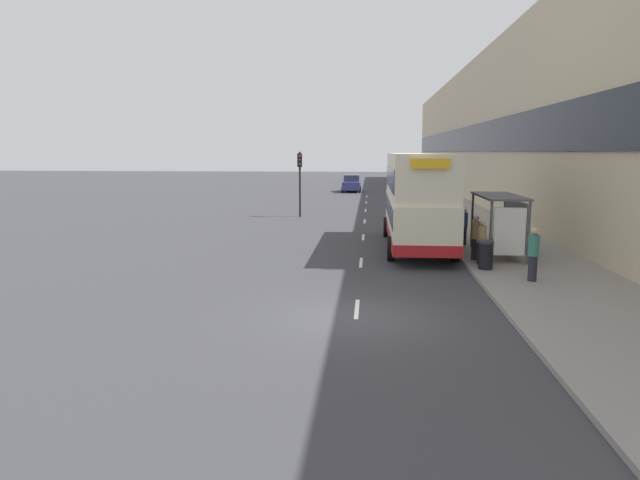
% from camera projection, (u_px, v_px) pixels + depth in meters
% --- Properties ---
extents(ground_plane, '(220.00, 220.00, 0.00)m').
position_uv_depth(ground_plane, '(356.00, 317.00, 15.23)').
color(ground_plane, '#38383D').
extents(pavement, '(5.00, 93.00, 0.14)m').
position_uv_depth(pavement, '(437.00, 199.00, 52.55)').
color(pavement, gray).
rests_on(pavement, ground_plane).
extents(terrace_facade, '(3.10, 93.00, 12.24)m').
position_uv_depth(terrace_facade, '(484.00, 132.00, 51.27)').
color(terrace_facade, '#C6B793').
rests_on(terrace_facade, ground_plane).
extents(lane_mark_0, '(0.12, 2.00, 0.01)m').
position_uv_depth(lane_mark_0, '(357.00, 309.00, 16.02)').
color(lane_mark_0, silver).
rests_on(lane_mark_0, ground_plane).
extents(lane_mark_1, '(0.12, 2.00, 0.01)m').
position_uv_depth(lane_mark_1, '(361.00, 263.00, 22.70)').
color(lane_mark_1, silver).
rests_on(lane_mark_1, ground_plane).
extents(lane_mark_2, '(0.12, 2.00, 0.01)m').
position_uv_depth(lane_mark_2, '(363.00, 237.00, 29.39)').
color(lane_mark_2, silver).
rests_on(lane_mark_2, ground_plane).
extents(lane_mark_3, '(0.12, 2.00, 0.01)m').
position_uv_depth(lane_mark_3, '(365.00, 221.00, 36.07)').
color(lane_mark_3, silver).
rests_on(lane_mark_3, ground_plane).
extents(lane_mark_4, '(0.12, 2.00, 0.01)m').
position_uv_depth(lane_mark_4, '(366.00, 210.00, 42.76)').
color(lane_mark_4, silver).
rests_on(lane_mark_4, ground_plane).
extents(lane_mark_5, '(0.12, 2.00, 0.01)m').
position_uv_depth(lane_mark_5, '(366.00, 202.00, 49.44)').
color(lane_mark_5, silver).
rests_on(lane_mark_5, ground_plane).
extents(lane_mark_6, '(0.12, 2.00, 0.01)m').
position_uv_depth(lane_mark_6, '(367.00, 196.00, 56.13)').
color(lane_mark_6, silver).
rests_on(lane_mark_6, ground_plane).
extents(bus_shelter, '(1.60, 4.20, 2.48)m').
position_uv_depth(bus_shelter, '(505.00, 214.00, 23.04)').
color(bus_shelter, '#4C4C51').
rests_on(bus_shelter, ground_plane).
extents(double_decker_bus_near, '(2.85, 10.32, 4.30)m').
position_uv_depth(double_decker_bus_near, '(418.00, 198.00, 25.83)').
color(double_decker_bus_near, beige).
rests_on(double_decker_bus_near, ground_plane).
extents(car_0, '(2.08, 4.56, 1.84)m').
position_uv_depth(car_0, '(352.00, 184.00, 62.35)').
color(car_0, navy).
rests_on(car_0, ground_plane).
extents(pedestrian_at_shelter, '(0.35, 0.35, 1.78)m').
position_uv_depth(pedestrian_at_shelter, '(475.00, 237.00, 22.45)').
color(pedestrian_at_shelter, '#23232D').
rests_on(pedestrian_at_shelter, ground_plane).
extents(pedestrian_1, '(0.33, 0.33, 1.69)m').
position_uv_depth(pedestrian_1, '(464.00, 226.00, 26.13)').
color(pedestrian_1, '#23232D').
rests_on(pedestrian_1, ground_plane).
extents(pedestrian_2, '(0.35, 0.35, 1.78)m').
position_uv_depth(pedestrian_2, '(533.00, 254.00, 18.76)').
color(pedestrian_2, '#23232D').
rests_on(pedestrian_2, ground_plane).
extents(pedestrian_3, '(0.34, 0.34, 1.70)m').
position_uv_depth(pedestrian_3, '(481.00, 241.00, 21.64)').
color(pedestrian_3, '#23232D').
rests_on(pedestrian_3, ground_plane).
extents(litter_bin, '(0.55, 0.55, 1.05)m').
position_uv_depth(litter_bin, '(486.00, 255.00, 20.72)').
color(litter_bin, black).
rests_on(litter_bin, ground_plane).
extents(traffic_light_far_kerb, '(0.30, 0.32, 4.35)m').
position_uv_depth(traffic_light_far_kerb, '(300.00, 173.00, 38.21)').
color(traffic_light_far_kerb, black).
rests_on(traffic_light_far_kerb, ground_plane).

